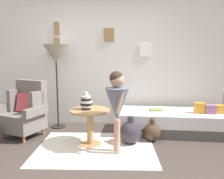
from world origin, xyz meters
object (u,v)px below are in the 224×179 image
armchair (26,111)px  book_on_daybed (156,110)px  person_child (117,101)px  daybed (173,122)px  side_table (90,119)px  floor_lamp (56,56)px  vase_striped (86,102)px  demijohn_far (152,132)px  demijohn_near (130,132)px

armchair → book_on_daybed: size_ratio=4.41×
person_child → daybed: bearing=41.5°
side_table → person_child: (0.42, -0.30, 0.35)m
daybed → side_table: bearing=-157.5°
side_table → book_on_daybed: 1.31m
daybed → floor_lamp: 2.50m
person_child → book_on_daybed: bearing=53.3°
person_child → vase_striped: bearing=146.7°
daybed → demijohn_far: 0.60m
daybed → person_child: person_child is taller
daybed → side_table: size_ratio=3.16×
armchair → person_child: (1.60, -0.70, 0.33)m
side_table → vase_striped: vase_striped is taller
daybed → demijohn_far: daybed is taller
armchair → vase_striped: (1.12, -0.39, 0.24)m
floor_lamp → demijohn_near: size_ratio=3.58×
vase_striped → demijohn_near: size_ratio=0.61×
armchair → vase_striped: 1.21m
vase_striped → demijohn_near: bearing=4.3°
daybed → vase_striped: vase_striped is taller
demijohn_far → vase_striped: bearing=-170.7°
demijohn_near → floor_lamp: bearing=149.2°
daybed → book_on_daybed: bearing=168.6°
vase_striped → demijohn_near: vase_striped is taller
armchair → person_child: person_child is taller
vase_striped → floor_lamp: floor_lamp is taller
armchair → book_on_daybed: 2.33m
vase_striped → floor_lamp: bearing=128.0°
vase_striped → demijohn_far: (1.06, 0.17, -0.53)m
book_on_daybed → demijohn_near: (-0.50, -0.59, -0.23)m
daybed → vase_striped: bearing=-158.7°
floor_lamp → demijohn_far: size_ratio=4.28×
armchair → daybed: size_ratio=0.49×
vase_striped → person_child: 0.58m
vase_striped → side_table: bearing=-14.1°
floor_lamp → book_on_daybed: (1.87, -0.23, -0.98)m
daybed → demijohn_near: size_ratio=4.37×
vase_striped → demijohn_far: size_ratio=0.72×
armchair → demijohn_near: 1.87m
person_child → demijohn_near: (0.22, 0.37, -0.58)m
demijohn_near → armchair: bearing=169.5°
daybed → demijohn_far: (-0.43, -0.41, -0.05)m
daybed → floor_lamp: size_ratio=1.22×
daybed → demijohn_near: 0.96m
side_table → person_child: 0.63m
demijohn_near → demijohn_far: 0.38m
person_child → armchair: bearing=156.3°
armchair → floor_lamp: size_ratio=0.60×
book_on_daybed → demijohn_near: size_ratio=0.49×
floor_lamp → person_child: bearing=-45.7°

